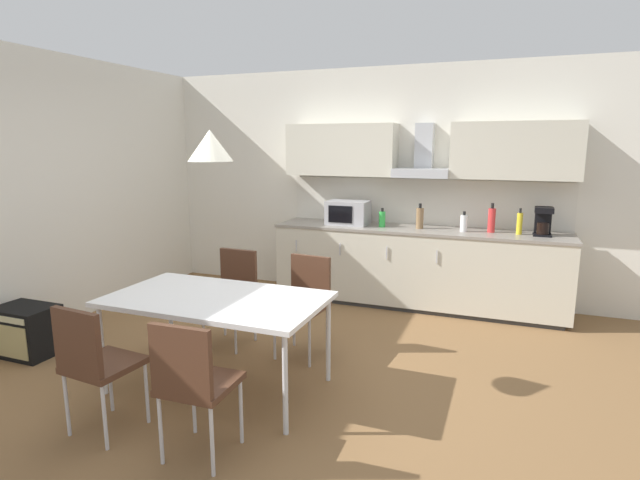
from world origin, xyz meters
name	(u,v)px	position (x,y,z in m)	size (l,w,h in m)	color
ground_plane	(279,372)	(0.00, 0.00, -0.01)	(7.75, 7.39, 0.02)	brown
wall_back	(366,183)	(0.00, 2.51, 1.37)	(6.20, 0.10, 2.73)	silver
wall_left	(28,194)	(-2.63, 0.00, 1.37)	(0.10, 5.91, 2.73)	silver
kitchen_counter	(416,267)	(0.73, 2.14, 0.45)	(3.27, 0.68, 0.90)	#333333
backsplash_tile	(423,202)	(0.73, 2.45, 1.17)	(3.25, 0.02, 0.53)	silver
upper_wall_cabinets	(423,151)	(0.73, 2.30, 1.76)	(3.25, 0.40, 0.61)	beige
microwave	(348,213)	(-0.10, 2.14, 1.04)	(0.48, 0.35, 0.28)	#ADADB2
coffee_maker	(543,221)	(2.02, 2.16, 1.05)	(0.18, 0.19, 0.30)	black
bottle_white	(464,223)	(1.23, 2.10, 1.00)	(0.08, 0.08, 0.22)	white
bottle_green	(382,219)	(0.32, 2.09, 1.00)	(0.07, 0.07, 0.22)	green
bottle_red	(492,220)	(1.51, 2.17, 1.04)	(0.08, 0.08, 0.32)	red
bottle_yellow	(520,223)	(1.79, 2.14, 1.02)	(0.06, 0.06, 0.28)	yellow
bottle_brown	(420,218)	(0.75, 2.14, 1.02)	(0.08, 0.08, 0.28)	brown
dining_table	(216,302)	(-0.31, -0.40, 0.68)	(1.61, 0.91, 0.72)	white
chair_far_left	(233,287)	(-0.67, 0.44, 0.53)	(0.41, 0.41, 0.87)	#4C2D1E
chair_near_right	(192,377)	(0.05, -1.24, 0.53)	(0.41, 0.41, 0.87)	#4C2D1E
chair_far_right	(305,295)	(0.06, 0.44, 0.53)	(0.44, 0.44, 0.87)	#4C2D1E
chair_near_left	(93,357)	(-0.68, -1.24, 0.53)	(0.44, 0.44, 0.87)	#4C2D1E
guitar_amp	(27,331)	(-2.23, -0.48, 0.22)	(0.52, 0.37, 0.44)	black
pendant_lamp	(210,146)	(-0.31, -0.40, 1.83)	(0.32, 0.32, 0.22)	silver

